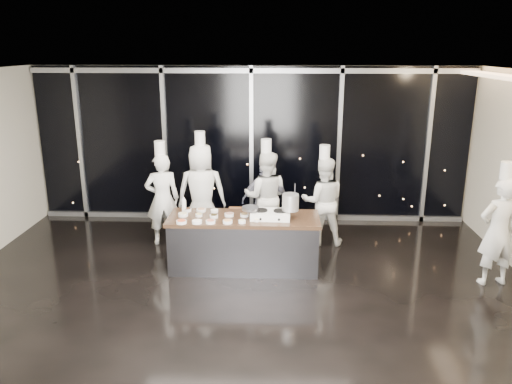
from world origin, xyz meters
The scene contains 15 objects.
ground centered at (0.00, 0.00, 0.00)m, with size 9.00×9.00×0.00m, color black.
room_shell centered at (0.18, 0.00, 2.25)m, with size 9.02×7.02×3.21m.
window_wall centered at (0.00, 3.43, 1.60)m, with size 8.90×0.11×3.20m.
demo_counter centered at (0.00, 0.90, 0.45)m, with size 2.46×0.86×0.90m.
stove centered at (0.44, 0.85, 0.96)m, with size 0.64×0.43×0.14m.
frying_pan centered at (0.10, 0.85, 1.06)m, with size 0.49×0.29×0.05m.
stock_pot centered at (0.75, 0.85, 1.17)m, with size 0.27×0.27×0.27m, color silver.
prep_bowls centered at (-0.54, 0.81, 0.93)m, with size 1.35×0.76×0.05m.
squeeze_bottle centered at (-1.02, 1.13, 1.03)m, with size 0.07×0.07×0.27m.
chef_far_left centered at (-1.57, 1.94, 0.88)m, with size 0.72×0.57×1.94m.
chef_left centered at (-0.88, 2.19, 0.94)m, with size 0.97×0.69×2.08m.
chef_center centered at (0.33, 2.16, 0.87)m, with size 0.88×0.71×1.95m.
guest centered at (0.33, 2.20, 0.77)m, with size 0.91×0.40×1.54m.
chef_right centered at (1.38, 2.05, 0.83)m, with size 0.80×0.63×1.87m.
chef_side centered at (3.90, 0.50, 0.88)m, with size 0.69×0.53×1.94m.
Camera 1 is at (0.52, -6.75, 3.56)m, focal length 35.00 mm.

